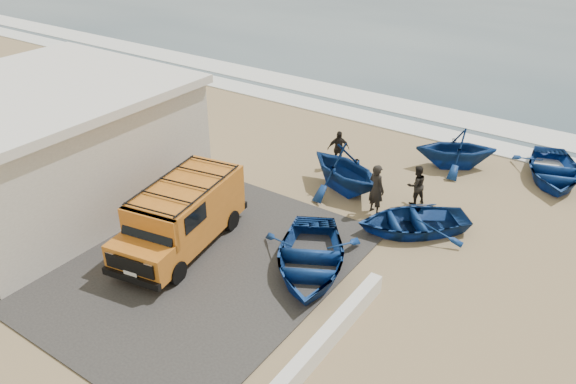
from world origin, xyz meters
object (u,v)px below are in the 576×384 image
Objects in this scene: boat_near_right at (412,221)px; fisherman_back at (338,149)px; boat_near_left at (310,258)px; fisherman_middle at (416,185)px; building at (41,145)px; parapet at (322,343)px; van at (182,214)px; boat_far_right at (553,170)px; boat_far_left at (456,148)px; boat_mid_left at (345,168)px; fisherman_front at (376,189)px.

fisherman_back reaches higher than boat_near_right.
fisherman_middle reaches higher than boat_near_left.
fisherman_back is (7.49, 8.41, -1.38)m from building.
parapet is (12.50, -1.00, -1.89)m from building.
van reaches higher than boat_near_left.
boat_near_left is 4.18m from boat_near_right.
fisherman_middle is (-0.68, 1.83, 0.36)m from boat_near_right.
van is 3.53× the size of fisherman_middle.
fisherman_back is at bearing -171.55° from boat_far_right.
boat_far_left reaches higher than fisherman_back.
van is at bearing 166.02° from parapet.
boat_mid_left is (-3.75, 7.72, 0.67)m from parapet.
boat_far_right is (3.07, 6.67, 0.03)m from boat_near_right.
fisherman_middle is (0.91, 1.43, -0.19)m from fisherman_front.
parapet is 12.15m from boat_far_left.
van is 8.50m from fisherman_middle.
boat_near_left is (4.08, 1.16, -0.71)m from van.
fisherman_back is (1.17, 7.87, -0.38)m from van.
boat_far_left is 2.15× the size of fisherman_middle.
fisherman_middle reaches higher than boat_near_right.
fisherman_front is at bearing 3.89° from fisherman_middle.
boat_far_left is (-0.99, 12.10, 0.58)m from parapet.
fisherman_back is at bearing -86.85° from boat_far_left.
boat_near_right is at bearing -72.99° from fisherman_back.
boat_far_left is at bearing -11.33° from boat_mid_left.
fisherman_middle is (-1.12, 8.36, 0.48)m from parapet.
van is 1.64× the size of boat_far_left.
boat_far_right is 2.72× the size of fisherman_middle.
building is at bearing -159.05° from boat_far_right.
boat_far_right is 7.84m from fisherman_front.
fisherman_front is at bearing 106.35° from parapet.
boat_near_left is at bearing -141.02° from boat_mid_left.
boat_far_left reaches higher than boat_near_left.
boat_far_left is at bearing -145.66° from fisherman_middle.
boat_far_left reaches higher than fisherman_middle.
boat_mid_left is 1.10× the size of boat_far_left.
building is 19.52m from boat_far_right.
van is at bearing 179.34° from boat_mid_left.
boat_far_left is (11.51, 11.10, -1.31)m from building.
van is 14.65m from boat_far_right.
parapet is 3.43m from boat_near_left.
fisherman_front is (1.72, -0.79, 0.00)m from boat_mid_left.
boat_near_right is (12.06, 5.53, -1.77)m from building.
fisherman_middle is (-3.76, -4.85, 0.33)m from boat_far_right.
fisherman_front reaches higher than fisherman_back.
fisherman_middle is 0.96× the size of fisherman_back.
building is 10.67m from boat_near_left.
boat_mid_left is at bearing -151.28° from boat_near_right.
boat_near_right is 7.35m from boat_far_right.
building is at bearing 175.09° from van.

